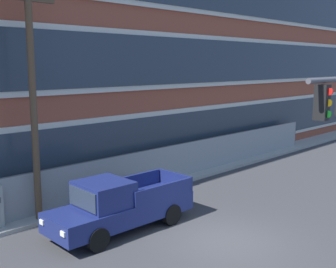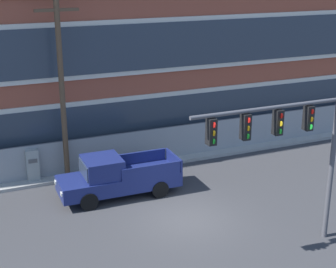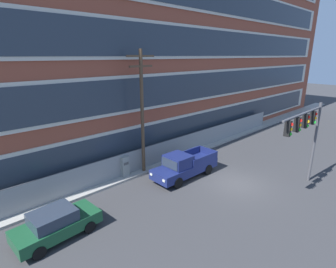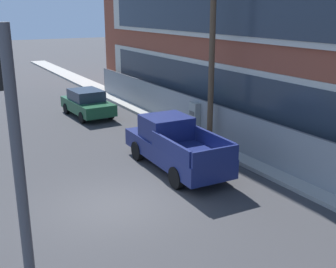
% 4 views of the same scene
% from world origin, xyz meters
% --- Properties ---
extents(ground_plane, '(160.00, 160.00, 0.00)m').
position_xyz_m(ground_plane, '(0.00, 0.00, 0.00)').
color(ground_plane, '#38383A').
extents(sidewalk_building_side, '(80.00, 1.62, 0.16)m').
position_xyz_m(sidewalk_building_side, '(0.00, 6.70, 0.08)').
color(sidewalk_building_side, '#9E9B93').
rests_on(sidewalk_building_side, ground).
extents(chain_link_fence, '(34.79, 0.06, 1.91)m').
position_xyz_m(chain_link_fence, '(-0.50, 6.67, 0.97)').
color(chain_link_fence, gray).
rests_on(chain_link_fence, ground).
extents(pickup_truck_navy, '(5.65, 2.11, 1.98)m').
position_xyz_m(pickup_truck_navy, '(-1.97, 3.43, 0.94)').
color(pickup_truck_navy, navy).
rests_on(pickup_truck_navy, ground).
extents(utility_pole_near_corner, '(2.38, 0.26, 9.47)m').
position_xyz_m(utility_pole_near_corner, '(-3.62, 6.28, 5.20)').
color(utility_pole_near_corner, brown).
rests_on(utility_pole_near_corner, ground).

